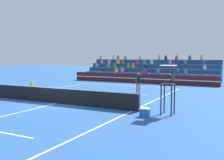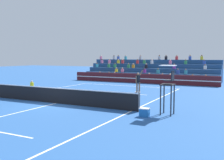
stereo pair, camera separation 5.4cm
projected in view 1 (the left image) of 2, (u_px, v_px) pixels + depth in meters
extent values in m
plane|color=#285699|center=(56.00, 103.00, 17.56)|extent=(120.00, 120.00, 0.00)
cube|color=white|center=(128.00, 86.00, 28.11)|extent=(11.00, 0.10, 0.01)
cube|color=white|center=(0.00, 98.00, 20.06)|extent=(0.10, 23.80, 0.01)
cube|color=white|center=(132.00, 111.00, 15.06)|extent=(0.10, 23.80, 0.01)
cube|color=white|center=(103.00, 92.00, 23.26)|extent=(8.25, 0.10, 0.01)
cube|color=white|center=(56.00, 103.00, 17.56)|extent=(0.10, 12.85, 0.01)
cylinder|color=slate|center=(140.00, 102.00, 14.81)|extent=(0.10, 0.10, 1.10)
cube|color=black|center=(56.00, 96.00, 17.52)|extent=(11.90, 0.02, 1.00)
cube|color=white|center=(56.00, 88.00, 17.47)|extent=(11.90, 0.04, 0.06)
cube|color=#51191E|center=(140.00, 78.00, 31.21)|extent=(18.00, 0.24, 1.10)
cube|color=white|center=(139.00, 79.00, 31.10)|extent=(18.00, 0.02, 0.10)
cube|color=navy|center=(143.00, 80.00, 32.36)|extent=(17.46, 0.95, 0.55)
cube|color=yellow|center=(100.00, 74.00, 34.96)|extent=(0.32, 0.22, 0.44)
sphere|color=#9E7051|center=(100.00, 72.00, 34.94)|extent=(0.18, 0.18, 0.18)
cube|color=teal|center=(206.00, 78.00, 28.85)|extent=(0.32, 0.22, 0.44)
sphere|color=#9E7051|center=(206.00, 75.00, 28.82)|extent=(0.18, 0.18, 0.18)
cube|color=silver|center=(170.00, 77.00, 30.64)|extent=(0.32, 0.22, 0.44)
sphere|color=beige|center=(170.00, 74.00, 30.62)|extent=(0.18, 0.18, 0.18)
cube|color=black|center=(162.00, 77.00, 31.07)|extent=(0.32, 0.22, 0.44)
sphere|color=#9E7051|center=(162.00, 74.00, 31.04)|extent=(0.18, 0.18, 0.18)
cube|color=orange|center=(192.00, 78.00, 29.49)|extent=(0.32, 0.22, 0.44)
sphere|color=brown|center=(192.00, 75.00, 29.46)|extent=(0.18, 0.18, 0.18)
cube|color=#338C4C|center=(138.00, 76.00, 32.49)|extent=(0.32, 0.22, 0.44)
sphere|color=beige|center=(138.00, 73.00, 32.46)|extent=(0.18, 0.18, 0.18)
cube|color=silver|center=(115.00, 75.00, 33.95)|extent=(0.32, 0.22, 0.44)
sphere|color=tan|center=(115.00, 73.00, 33.92)|extent=(0.18, 0.18, 0.18)
cube|color=yellow|center=(109.00, 75.00, 34.34)|extent=(0.32, 0.22, 0.44)
sphere|color=brown|center=(109.00, 72.00, 34.31)|extent=(0.18, 0.18, 0.18)
cube|color=red|center=(149.00, 76.00, 31.82)|extent=(0.32, 0.22, 0.44)
sphere|color=beige|center=(149.00, 74.00, 31.79)|extent=(0.18, 0.18, 0.18)
cube|color=navy|center=(146.00, 77.00, 33.18)|extent=(17.46, 0.95, 1.10)
cube|color=purple|center=(144.00, 71.00, 33.04)|extent=(0.32, 0.22, 0.44)
sphere|color=brown|center=(145.00, 69.00, 33.01)|extent=(0.18, 0.18, 0.18)
cube|color=teal|center=(186.00, 72.00, 30.72)|extent=(0.32, 0.22, 0.44)
sphere|color=#9E7051|center=(186.00, 69.00, 30.69)|extent=(0.18, 0.18, 0.18)
cube|color=#2D4CA5|center=(178.00, 72.00, 31.14)|extent=(0.32, 0.22, 0.44)
sphere|color=#9E7051|center=(178.00, 69.00, 31.11)|extent=(0.18, 0.18, 0.18)
cube|color=yellow|center=(116.00, 70.00, 34.85)|extent=(0.32, 0.22, 0.44)
sphere|color=tan|center=(116.00, 68.00, 34.82)|extent=(0.18, 0.18, 0.18)
cube|color=teal|center=(158.00, 71.00, 32.25)|extent=(0.32, 0.22, 0.44)
sphere|color=brown|center=(158.00, 69.00, 32.22)|extent=(0.18, 0.18, 0.18)
cube|color=pink|center=(122.00, 71.00, 34.44)|extent=(0.32, 0.22, 0.44)
sphere|color=tan|center=(122.00, 68.00, 34.42)|extent=(0.18, 0.18, 0.18)
cube|color=navy|center=(149.00, 75.00, 34.00)|extent=(17.46, 0.95, 1.65)
cube|color=black|center=(146.00, 67.00, 33.90)|extent=(0.32, 0.22, 0.44)
sphere|color=tan|center=(146.00, 64.00, 33.87)|extent=(0.18, 0.18, 0.18)
cube|color=purple|center=(174.00, 67.00, 32.25)|extent=(0.32, 0.22, 0.44)
sphere|color=#9E7051|center=(174.00, 64.00, 32.22)|extent=(0.18, 0.18, 0.18)
cube|color=#338C4C|center=(109.00, 66.00, 36.39)|extent=(0.32, 0.22, 0.44)
sphere|color=tan|center=(109.00, 64.00, 36.36)|extent=(0.18, 0.18, 0.18)
cube|color=orange|center=(133.00, 66.00, 34.72)|extent=(0.32, 0.22, 0.44)
sphere|color=beige|center=(133.00, 64.00, 34.69)|extent=(0.18, 0.18, 0.18)
cube|color=teal|center=(97.00, 66.00, 37.26)|extent=(0.32, 0.22, 0.44)
sphere|color=brown|center=(97.00, 63.00, 37.23)|extent=(0.18, 0.18, 0.18)
cube|color=#338C4C|center=(115.00, 66.00, 35.96)|extent=(0.32, 0.22, 0.44)
sphere|color=brown|center=(115.00, 64.00, 35.93)|extent=(0.18, 0.18, 0.18)
cube|color=silver|center=(205.00, 68.00, 30.60)|extent=(0.32, 0.22, 0.44)
sphere|color=brown|center=(205.00, 65.00, 30.57)|extent=(0.18, 0.18, 0.18)
cube|color=#338C4C|center=(128.00, 66.00, 35.03)|extent=(0.32, 0.22, 0.44)
sphere|color=#9E7051|center=(128.00, 64.00, 35.00)|extent=(0.18, 0.18, 0.18)
cube|color=navy|center=(151.00, 72.00, 34.82)|extent=(17.46, 0.95, 2.20)
cube|color=yellow|center=(118.00, 62.00, 36.73)|extent=(0.32, 0.22, 0.44)
sphere|color=tan|center=(118.00, 60.00, 36.70)|extent=(0.18, 0.18, 0.18)
cube|color=#2D4CA5|center=(204.00, 63.00, 31.51)|extent=(0.32, 0.22, 0.44)
sphere|color=#9E7051|center=(204.00, 60.00, 31.48)|extent=(0.18, 0.18, 0.18)
cube|color=pink|center=(102.00, 62.00, 37.92)|extent=(0.32, 0.22, 0.44)
sphere|color=brown|center=(102.00, 59.00, 37.90)|extent=(0.18, 0.18, 0.18)
cube|color=red|center=(122.00, 62.00, 36.42)|extent=(0.32, 0.22, 0.44)
sphere|color=tan|center=(122.00, 60.00, 36.40)|extent=(0.18, 0.18, 0.18)
cube|color=red|center=(137.00, 62.00, 35.41)|extent=(0.32, 0.22, 0.44)
sphere|color=brown|center=(137.00, 60.00, 35.39)|extent=(0.18, 0.18, 0.18)
cube|color=#338C4C|center=(144.00, 62.00, 34.97)|extent=(0.32, 0.22, 0.44)
sphere|color=tan|center=(144.00, 60.00, 34.94)|extent=(0.18, 0.18, 0.18)
cube|color=#338C4C|center=(185.00, 62.00, 32.50)|extent=(0.32, 0.22, 0.44)
sphere|color=#9E7051|center=(185.00, 60.00, 32.47)|extent=(0.18, 0.18, 0.18)
cube|color=pink|center=(109.00, 62.00, 37.37)|extent=(0.32, 0.22, 0.44)
sphere|color=tan|center=(109.00, 60.00, 37.35)|extent=(0.18, 0.18, 0.18)
cube|color=silver|center=(152.00, 62.00, 34.49)|extent=(0.32, 0.22, 0.44)
sphere|color=beige|center=(152.00, 60.00, 34.46)|extent=(0.18, 0.18, 0.18)
cube|color=pink|center=(170.00, 62.00, 33.38)|extent=(0.32, 0.22, 0.44)
sphere|color=beige|center=(170.00, 60.00, 33.35)|extent=(0.18, 0.18, 0.18)
cube|color=navy|center=(153.00, 70.00, 35.64)|extent=(17.46, 0.95, 2.75)
cube|color=#B2B2B7|center=(140.00, 58.00, 36.18)|extent=(0.32, 0.22, 0.44)
sphere|color=tan|center=(140.00, 56.00, 36.15)|extent=(0.18, 0.18, 0.18)
cube|color=pink|center=(101.00, 58.00, 39.04)|extent=(0.32, 0.22, 0.44)
sphere|color=beige|center=(101.00, 56.00, 39.01)|extent=(0.18, 0.18, 0.18)
cube|color=black|center=(166.00, 58.00, 34.55)|extent=(0.32, 0.22, 0.44)
sphere|color=brown|center=(166.00, 56.00, 34.52)|extent=(0.18, 0.18, 0.18)
cube|color=teal|center=(126.00, 58.00, 37.20)|extent=(0.32, 0.22, 0.44)
sphere|color=tan|center=(126.00, 56.00, 37.17)|extent=(0.18, 0.18, 0.18)
cube|color=#2D4CA5|center=(118.00, 58.00, 37.73)|extent=(0.32, 0.22, 0.44)
sphere|color=brown|center=(118.00, 56.00, 37.70)|extent=(0.18, 0.18, 0.18)
cube|color=red|center=(176.00, 58.00, 33.91)|extent=(0.32, 0.22, 0.44)
sphere|color=#9E7051|center=(177.00, 56.00, 33.88)|extent=(0.18, 0.18, 0.18)
cube|color=yellow|center=(201.00, 58.00, 32.50)|extent=(0.32, 0.22, 0.44)
sphere|color=brown|center=(202.00, 55.00, 32.47)|extent=(0.18, 0.18, 0.18)
cube|color=#B2B2B7|center=(159.00, 58.00, 34.96)|extent=(0.32, 0.22, 0.44)
sphere|color=brown|center=(159.00, 56.00, 34.93)|extent=(0.18, 0.18, 0.18)
cube|color=#B2B2B7|center=(114.00, 58.00, 38.05)|extent=(0.32, 0.22, 0.44)
sphere|color=brown|center=(114.00, 56.00, 38.02)|extent=(0.18, 0.18, 0.18)
cube|color=#2D4CA5|center=(190.00, 58.00, 33.14)|extent=(0.32, 0.22, 0.44)
sphere|color=#9E7051|center=(190.00, 55.00, 33.11)|extent=(0.18, 0.18, 0.18)
cylinder|color=black|center=(161.00, 100.00, 13.90)|extent=(0.07, 0.07, 1.60)
cylinder|color=black|center=(164.00, 99.00, 14.47)|extent=(0.07, 0.07, 1.60)
cylinder|color=black|center=(171.00, 101.00, 13.64)|extent=(0.07, 0.07, 1.60)
cylinder|color=black|center=(174.00, 99.00, 14.21)|extent=(0.07, 0.07, 1.60)
cube|color=black|center=(168.00, 85.00, 13.98)|extent=(0.68, 0.76, 0.06)
cube|color=black|center=(169.00, 80.00, 13.93)|extent=(0.44, 0.48, 0.06)
cube|color=black|center=(173.00, 76.00, 13.82)|extent=(0.06, 0.48, 0.52)
cube|color=white|center=(168.00, 66.00, 13.89)|extent=(0.76, 0.84, 0.04)
cube|color=black|center=(32.00, 89.00, 25.22)|extent=(0.28, 0.36, 0.12)
cube|color=black|center=(32.00, 87.00, 25.21)|extent=(0.28, 0.24, 0.18)
cube|color=yellow|center=(32.00, 84.00, 25.18)|extent=(0.30, 0.18, 0.40)
sphere|color=beige|center=(32.00, 81.00, 25.15)|extent=(0.17, 0.17, 0.17)
cylinder|color=brown|center=(137.00, 88.00, 22.78)|extent=(0.14, 0.14, 0.90)
cylinder|color=brown|center=(139.00, 87.00, 22.88)|extent=(0.14, 0.14, 0.90)
cube|color=black|center=(138.00, 82.00, 22.79)|extent=(0.29, 0.37, 0.20)
cube|color=black|center=(138.00, 78.00, 22.77)|extent=(0.30, 0.41, 0.56)
sphere|color=brown|center=(138.00, 74.00, 22.73)|extent=(0.22, 0.22, 0.22)
cube|color=white|center=(137.00, 92.00, 22.84)|extent=(0.28, 0.20, 0.09)
cube|color=white|center=(139.00, 92.00, 22.94)|extent=(0.28, 0.20, 0.09)
cylinder|color=brown|center=(136.00, 79.00, 22.60)|extent=(0.09, 0.09, 0.56)
cylinder|color=brown|center=(141.00, 73.00, 23.01)|extent=(0.23, 0.46, 0.51)
cylinder|color=black|center=(143.00, 70.00, 23.17)|extent=(0.08, 0.17, 0.19)
torus|color=black|center=(144.00, 68.00, 23.24)|extent=(0.17, 0.42, 0.43)
sphere|color=#C6DB33|center=(131.00, 95.00, 21.21)|extent=(0.07, 0.07, 0.07)
cube|color=#1E66B2|center=(145.00, 113.00, 13.65)|extent=(0.48, 0.36, 0.40)
cube|color=white|center=(145.00, 109.00, 13.63)|extent=(0.50, 0.38, 0.05)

